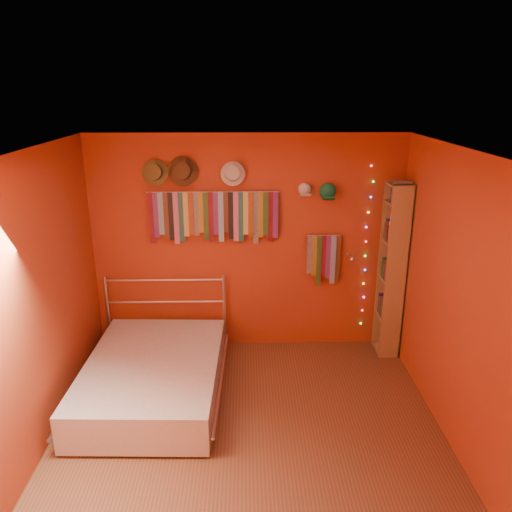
{
  "coord_description": "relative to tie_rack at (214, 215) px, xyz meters",
  "views": [
    {
      "loc": [
        -0.02,
        -3.66,
        2.96
      ],
      "look_at": [
        0.08,
        0.9,
        1.41
      ],
      "focal_mm": 35.0,
      "sensor_mm": 36.0,
      "label": 1
    }
  ],
  "objects": [
    {
      "name": "fedora_olive",
      "position": [
        -0.61,
        -0.03,
        0.47
      ],
      "size": [
        0.28,
        0.15,
        0.28
      ],
      "rotation": [
        1.36,
        0.0,
        0.0
      ],
      "color": "brown",
      "rests_on": "back_wall"
    },
    {
      "name": "small_tie_rack",
      "position": [
        1.24,
        0.0,
        -0.5
      ],
      "size": [
        0.4,
        0.03,
        0.6
      ],
      "color": "silver",
      "rests_on": "back_wall"
    },
    {
      "name": "reading_lamp",
      "position": [
        1.52,
        -0.15,
        -0.47
      ],
      "size": [
        0.07,
        0.28,
        0.08
      ],
      "color": "silver",
      "rests_on": "back_wall"
    },
    {
      "name": "bookshelf",
      "position": [
        2.03,
        -0.15,
        -0.6
      ],
      "size": [
        0.25,
        0.34,
        2.0
      ],
      "color": "olive",
      "rests_on": "ground"
    },
    {
      "name": "fedora_white",
      "position": [
        0.22,
        -0.03,
        0.46
      ],
      "size": [
        0.26,
        0.14,
        0.26
      ],
      "rotation": [
        1.36,
        0.0,
        0.0
      ],
      "color": "beige",
      "rests_on": "back_wall"
    },
    {
      "name": "fedora_brown",
      "position": [
        -0.32,
        -0.03,
        0.49
      ],
      "size": [
        0.32,
        0.17,
        0.32
      ],
      "rotation": [
        1.36,
        0.0,
        0.0
      ],
      "color": "#49311A",
      "rests_on": "back_wall"
    },
    {
      "name": "bed",
      "position": [
        -0.58,
        -1.0,
        -1.41
      ],
      "size": [
        1.44,
        1.92,
        0.92
      ],
      "rotation": [
        0.0,
        0.0,
        -0.03
      ],
      "color": "silver",
      "rests_on": "ground"
    },
    {
      "name": "right_wall",
      "position": [
        2.12,
        -1.68,
        -0.37
      ],
      "size": [
        0.02,
        3.5,
        2.5
      ],
      "primitive_type": "cube",
      "color": "#9F3419",
      "rests_on": "ground"
    },
    {
      "name": "tie_rack",
      "position": [
        0.0,
        0.0,
        0.0
      ],
      "size": [
        1.45,
        0.03,
        0.6
      ],
      "color": "silver",
      "rests_on": "back_wall"
    },
    {
      "name": "ground",
      "position": [
        0.37,
        -1.68,
        -1.62
      ],
      "size": [
        3.5,
        3.5,
        0.0
      ],
      "primitive_type": "plane",
      "color": "brown",
      "rests_on": "ground"
    },
    {
      "name": "left_wall",
      "position": [
        -1.38,
        -1.68,
        -0.37
      ],
      "size": [
        0.02,
        3.5,
        2.5
      ],
      "primitive_type": "cube",
      "color": "#9F3419",
      "rests_on": "ground"
    },
    {
      "name": "back_wall",
      "position": [
        0.37,
        0.07,
        -0.37
      ],
      "size": [
        3.5,
        0.02,
        2.5
      ],
      "primitive_type": "cube",
      "color": "#9F3419",
      "rests_on": "ground"
    },
    {
      "name": "cap_green",
      "position": [
        1.25,
        0.01,
        0.25
      ],
      "size": [
        0.18,
        0.23,
        0.18
      ],
      "color": "#1B7D4B",
      "rests_on": "back_wall"
    },
    {
      "name": "cap_white",
      "position": [
        1.0,
        0.01,
        0.28
      ],
      "size": [
        0.16,
        0.2,
        0.16
      ],
      "color": "white",
      "rests_on": "back_wall"
    },
    {
      "name": "fairy_lights",
      "position": [
        1.72,
        0.03,
        -0.41
      ],
      "size": [
        0.06,
        0.02,
        1.91
      ],
      "color": "#FF3333",
      "rests_on": "back_wall"
    },
    {
      "name": "ceiling",
      "position": [
        0.37,
        -1.68,
        0.88
      ],
      "size": [
        3.5,
        3.5,
        0.02
      ],
      "primitive_type": "cube",
      "color": "white",
      "rests_on": "back_wall"
    }
  ]
}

